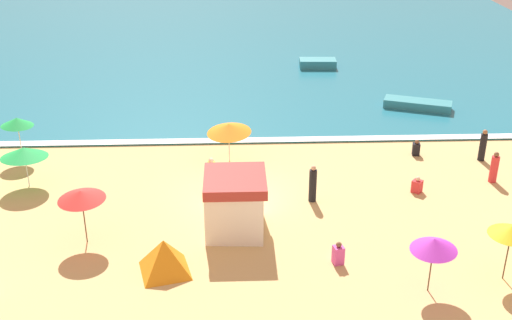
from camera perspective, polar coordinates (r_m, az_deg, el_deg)
name	(u,v)px	position (r m, az deg, el deg)	size (l,w,h in m)	color
ground_plane	(235,195)	(29.53, -1.90, -3.16)	(60.00, 60.00, 0.00)	#D8B775
ocean_water	(232,43)	(55.82, -2.19, 10.47)	(60.00, 44.00, 0.10)	teal
wave_breaker_foam	(234,140)	(35.18, -2.00, 1.80)	(57.00, 0.70, 0.01)	white
lifeguard_cabana	(235,203)	(26.12, -1.88, -3.91)	(2.53, 2.75, 2.52)	white
beach_umbrella_0	(17,122)	(34.53, -20.77, 3.24)	(1.95, 1.93, 2.35)	silver
beach_umbrella_1	(229,128)	(32.19, -2.47, 2.88)	(3.16, 3.17, 2.19)	silver
beach_umbrella_2	(81,195)	(25.84, -15.50, -3.09)	(2.49, 2.50, 2.37)	#4C3823
beach_umbrella_4	(434,244)	(23.02, 15.76, -7.34)	(2.27, 2.26, 2.23)	#4C3823
beach_umbrella_5	(24,152)	(31.53, -20.22, 0.65)	(2.78, 2.80, 2.05)	silver
beach_umbrella_7	(512,230)	(24.50, 22.10, -5.87)	(2.01, 2.01, 2.30)	#4C3823
beach_tent	(164,256)	(24.10, -8.28, -8.57)	(2.44, 2.44, 1.37)	orange
beachgoer_0	(416,148)	(34.49, 14.26, 1.02)	(0.43, 0.43, 0.87)	black
beachgoer_3	(494,168)	(32.52, 20.70, -0.69)	(0.40, 0.40, 1.57)	red
beachgoer_6	(417,186)	(30.58, 14.34, -2.25)	(0.59, 0.59, 0.80)	red
beachgoer_7	(338,254)	(24.66, 7.43, -8.42)	(0.46, 0.46, 0.95)	#D84CA5
beachgoer_8	(212,177)	(29.33, -4.02, -1.53)	(0.41, 0.41, 1.83)	orange
beachgoer_10	(483,146)	(34.71, 19.80, 1.20)	(0.49, 0.49, 1.71)	black
beachgoer_11	(313,185)	(28.72, 5.15, -2.22)	(0.36, 0.36, 1.78)	black
small_boat_0	(318,63)	(48.70, 5.59, 8.68)	(2.80, 1.51, 0.64)	teal
small_boat_1	(418,104)	(41.17, 14.38, 4.89)	(4.31, 2.65, 0.53)	teal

